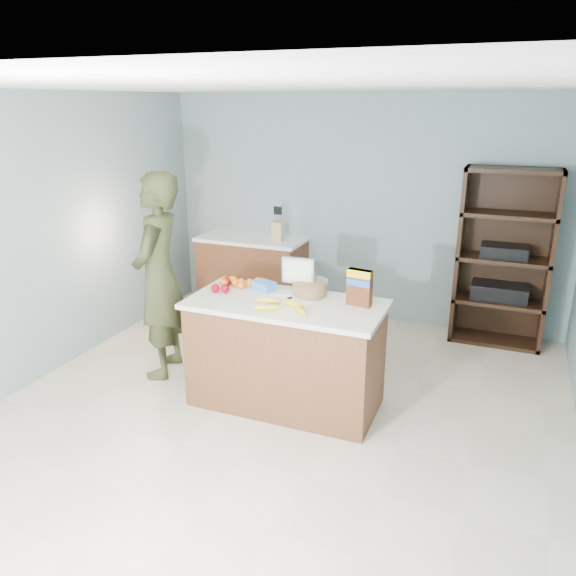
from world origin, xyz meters
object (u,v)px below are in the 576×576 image
at_px(tv, 298,272).
at_px(shelving_unit, 503,261).
at_px(counter_peninsula, 286,358).
at_px(cereal_box, 360,285).
at_px(person, 159,277).

bearing_deg(tv, shelving_unit, 48.21).
bearing_deg(counter_peninsula, cereal_box, 14.12).
xyz_separation_m(shelving_unit, tv, (-1.56, -1.75, 0.19)).
xyz_separation_m(shelving_unit, person, (-2.82, -1.93, 0.06)).
xyz_separation_m(person, tv, (1.25, 0.18, 0.14)).
bearing_deg(person, tv, 83.33).
bearing_deg(tv, cereal_box, -15.95).
distance_m(shelving_unit, tv, 2.35).
bearing_deg(counter_peninsula, tv, 92.07).
height_order(shelving_unit, cereal_box, shelving_unit).
bearing_deg(shelving_unit, person, -145.60).
xyz_separation_m(counter_peninsula, person, (-1.27, 0.12, 0.51)).
xyz_separation_m(counter_peninsula, cereal_box, (0.56, 0.14, 0.65)).
xyz_separation_m(counter_peninsula, tv, (-0.01, 0.30, 0.64)).
relative_size(shelving_unit, person, 0.97).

